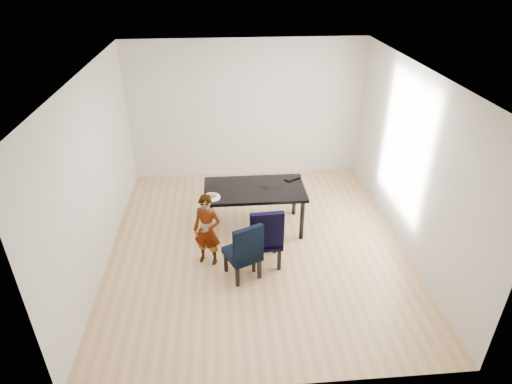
{
  "coord_description": "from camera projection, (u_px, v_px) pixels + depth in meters",
  "views": [
    {
      "loc": [
        -0.47,
        -5.42,
        4.03
      ],
      "look_at": [
        0.0,
        0.2,
        0.85
      ],
      "focal_mm": 30.0,
      "sensor_mm": 36.0,
      "label": 1
    }
  ],
  "objects": [
    {
      "name": "wall_left",
      "position": [
        94.0,
        174.0,
        5.89
      ],
      "size": [
        0.01,
        5.0,
        2.7
      ],
      "primitive_type": "cube",
      "color": "white",
      "rests_on": "ground"
    },
    {
      "name": "plate",
      "position": [
        211.0,
        197.0,
        6.52
      ],
      "size": [
        0.34,
        0.34,
        0.02
      ],
      "primitive_type": "cylinder",
      "rotation": [
        0.0,
        0.0,
        0.3
      ],
      "color": "white",
      "rests_on": "dining_table"
    },
    {
      "name": "dining_table",
      "position": [
        254.0,
        208.0,
        6.97
      ],
      "size": [
        1.6,
        0.9,
        0.75
      ],
      "primitive_type": "cube",
      "color": "black",
      "rests_on": "floor"
    },
    {
      "name": "sandwich",
      "position": [
        212.0,
        195.0,
        6.49
      ],
      "size": [
        0.18,
        0.14,
        0.07
      ],
      "primitive_type": "ellipsoid",
      "rotation": [
        0.0,
        0.0,
        0.43
      ],
      "color": "#A66F3B",
      "rests_on": "plate"
    },
    {
      "name": "child",
      "position": [
        207.0,
        230.0,
        6.1
      ],
      "size": [
        0.47,
        0.39,
        1.12
      ],
      "primitive_type": "imported",
      "rotation": [
        0.0,
        0.0,
        -0.35
      ],
      "color": "red",
      "rests_on": "floor"
    },
    {
      "name": "chair_left",
      "position": [
        242.0,
        249.0,
        5.89
      ],
      "size": [
        0.58,
        0.59,
        0.9
      ],
      "primitive_type": "cube",
      "rotation": [
        0.0,
        0.0,
        0.43
      ],
      "color": "black",
      "rests_on": "floor"
    },
    {
      "name": "chair_right",
      "position": [
        265.0,
        235.0,
        6.12
      ],
      "size": [
        0.49,
        0.51,
        0.98
      ],
      "primitive_type": "cube",
      "rotation": [
        0.0,
        0.0,
        0.05
      ],
      "color": "black",
      "rests_on": "floor"
    },
    {
      "name": "wall_back",
      "position": [
        246.0,
        111.0,
        8.23
      ],
      "size": [
        4.5,
        0.01,
        2.7
      ],
      "primitive_type": "cube",
      "color": "beige",
      "rests_on": "ground"
    },
    {
      "name": "ceiling",
      "position": [
        257.0,
        72.0,
        5.39
      ],
      "size": [
        4.5,
        5.0,
        0.01
      ],
      "primitive_type": "cube",
      "color": "white",
      "rests_on": "wall_back"
    },
    {
      "name": "cable_tangle",
      "position": [
        264.0,
        189.0,
        6.75
      ],
      "size": [
        0.19,
        0.19,
        0.01
      ],
      "primitive_type": "torus",
      "rotation": [
        0.0,
        0.0,
        0.28
      ],
      "color": "black",
      "rests_on": "dining_table"
    },
    {
      "name": "floor",
      "position": [
        257.0,
        245.0,
        6.72
      ],
      "size": [
        4.5,
        5.0,
        0.01
      ],
      "primitive_type": "cube",
      "color": "tan",
      "rests_on": "ground"
    },
    {
      "name": "wall_front",
      "position": [
        281.0,
        290.0,
        3.88
      ],
      "size": [
        4.5,
        0.01,
        2.7
      ],
      "primitive_type": "cube",
      "color": "silver",
      "rests_on": "ground"
    },
    {
      "name": "wall_right",
      "position": [
        411.0,
        163.0,
        6.22
      ],
      "size": [
        0.01,
        5.0,
        2.7
      ],
      "primitive_type": "cube",
      "color": "white",
      "rests_on": "ground"
    },
    {
      "name": "laptop",
      "position": [
        292.0,
        176.0,
        7.11
      ],
      "size": [
        0.37,
        0.33,
        0.02
      ],
      "primitive_type": "imported",
      "rotation": [
        0.0,
        0.0,
        3.68
      ],
      "color": "black",
      "rests_on": "dining_table"
    }
  ]
}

